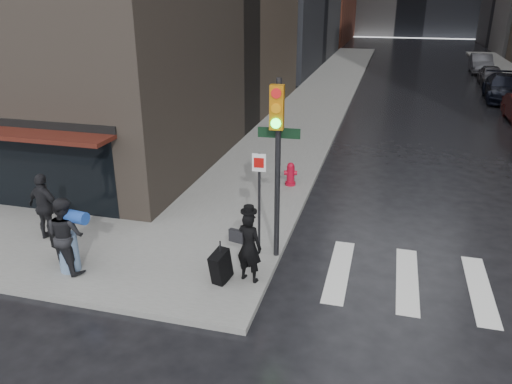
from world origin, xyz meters
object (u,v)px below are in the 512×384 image
at_px(fire_hydrant, 291,175).
at_px(traffic_light, 276,147).
at_px(man_jeans, 66,235).
at_px(parked_car_4, 491,75).
at_px(man_greycoat, 45,207).
at_px(parked_car_5, 481,63).
at_px(parked_car_3, 504,88).
at_px(man_overcoat, 243,250).

bearing_deg(fire_hydrant, traffic_light, -83.20).
distance_m(man_jeans, parked_car_4, 34.32).
relative_size(man_jeans, man_greycoat, 1.01).
bearing_deg(parked_car_5, traffic_light, -102.62).
bearing_deg(man_greycoat, parked_car_3, -110.45).
distance_m(man_greycoat, fire_hydrant, 7.84).
xyz_separation_m(parked_car_3, parked_car_5, (0.30, 12.05, -0.02)).
xyz_separation_m(fire_hydrant, parked_car_3, (9.81, 18.44, 0.27)).
relative_size(man_jeans, parked_car_3, 0.34).
distance_m(man_overcoat, parked_car_5, 38.09).
bearing_deg(man_overcoat, traffic_light, -95.11).
relative_size(man_greycoat, parked_car_3, 0.34).
height_order(man_jeans, man_greycoat, man_jeans).
height_order(man_overcoat, traffic_light, traffic_light).
height_order(man_jeans, parked_car_3, man_jeans).
xyz_separation_m(man_overcoat, parked_car_5, (9.95, 36.76, -0.18)).
relative_size(man_greycoat, parked_car_4, 0.46).
bearing_deg(man_greycoat, parked_car_4, -105.25).
height_order(man_jeans, traffic_light, traffic_light).
distance_m(parked_car_3, parked_car_5, 12.06).
height_order(traffic_light, fire_hydrant, traffic_light).
distance_m(man_jeans, man_greycoat, 1.98).
bearing_deg(man_greycoat, traffic_light, -162.39).
relative_size(man_overcoat, man_jeans, 1.02).
relative_size(man_overcoat, traffic_light, 0.43).
height_order(parked_car_4, parked_car_5, parked_car_5).
bearing_deg(traffic_light, fire_hydrant, 93.59).
distance_m(traffic_light, parked_car_5, 36.83).
bearing_deg(parked_car_3, man_overcoat, -107.60).
height_order(man_greycoat, fire_hydrant, man_greycoat).
bearing_deg(parked_car_3, parked_car_5, 92.28).
height_order(man_overcoat, man_jeans, man_jeans).
bearing_deg(man_greycoat, parked_car_5, -101.38).
bearing_deg(man_greycoat, man_jeans, 151.84).
distance_m(man_greycoat, parked_car_3, 28.49).
height_order(fire_hydrant, parked_car_5, parked_car_5).
distance_m(man_greycoat, parked_car_5, 39.32).
distance_m(parked_car_4, parked_car_5, 6.03).
bearing_deg(fire_hydrant, parked_car_4, 67.77).
relative_size(man_greycoat, fire_hydrant, 2.27).
xyz_separation_m(man_overcoat, fire_hydrant, (-0.17, 6.27, -0.43)).
bearing_deg(parked_car_3, fire_hydrant, -114.30).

